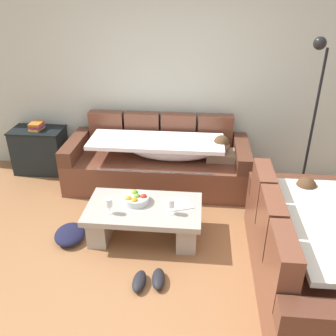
{
  "coord_description": "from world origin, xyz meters",
  "views": [
    {
      "loc": [
        0.38,
        -2.69,
        2.47
      ],
      "look_at": [
        0.03,
        1.03,
        0.55
      ],
      "focal_mm": 39.02,
      "sensor_mm": 36.0,
      "label": 1
    }
  ],
  "objects_px": {
    "fruit_bowl": "(136,199)",
    "side_cabinet": "(40,150)",
    "couch_along_wall": "(160,162)",
    "open_magazine": "(178,204)",
    "coffee_table": "(144,218)",
    "floor_lamp": "(312,111)",
    "wine_glass_near_right": "(171,204)",
    "book_stack_on_cabinet": "(37,126)",
    "couch_near_window": "(307,252)",
    "pair_of_shoes": "(149,280)",
    "crumpled_garment": "(70,234)",
    "wine_glass_near_left": "(109,203)"
  },
  "relations": [
    {
      "from": "fruit_bowl",
      "to": "side_cabinet",
      "type": "height_order",
      "value": "side_cabinet"
    },
    {
      "from": "couch_along_wall",
      "to": "open_magazine",
      "type": "xyz_separation_m",
      "value": [
        0.31,
        -1.1,
        0.05
      ]
    },
    {
      "from": "coffee_table",
      "to": "fruit_bowl",
      "type": "xyz_separation_m",
      "value": [
        -0.1,
        0.08,
        0.18
      ]
    },
    {
      "from": "fruit_bowl",
      "to": "open_magazine",
      "type": "distance_m",
      "value": 0.45
    },
    {
      "from": "open_magazine",
      "to": "floor_lamp",
      "type": "relative_size",
      "value": 0.14
    },
    {
      "from": "wine_glass_near_right",
      "to": "book_stack_on_cabinet",
      "type": "height_order",
      "value": "book_stack_on_cabinet"
    },
    {
      "from": "side_cabinet",
      "to": "book_stack_on_cabinet",
      "type": "relative_size",
      "value": 3.1
    },
    {
      "from": "couch_near_window",
      "to": "pair_of_shoes",
      "type": "relative_size",
      "value": 6.0
    },
    {
      "from": "crumpled_garment",
      "to": "side_cabinet",
      "type": "bearing_deg",
      "value": 121.31
    },
    {
      "from": "wine_glass_near_right",
      "to": "book_stack_on_cabinet",
      "type": "bearing_deg",
      "value": 143.33
    },
    {
      "from": "crumpled_garment",
      "to": "coffee_table",
      "type": "bearing_deg",
      "value": 9.12
    },
    {
      "from": "side_cabinet",
      "to": "crumpled_garment",
      "type": "relative_size",
      "value": 1.8
    },
    {
      "from": "coffee_table",
      "to": "floor_lamp",
      "type": "xyz_separation_m",
      "value": [
        1.85,
        1.11,
        0.88
      ]
    },
    {
      "from": "fruit_bowl",
      "to": "wine_glass_near_left",
      "type": "xyz_separation_m",
      "value": [
        -0.23,
        -0.22,
        0.07
      ]
    },
    {
      "from": "wine_glass_near_left",
      "to": "open_magazine",
      "type": "relative_size",
      "value": 0.59
    },
    {
      "from": "wine_glass_near_right",
      "to": "floor_lamp",
      "type": "height_order",
      "value": "floor_lamp"
    },
    {
      "from": "coffee_table",
      "to": "book_stack_on_cabinet",
      "type": "bearing_deg",
      "value": 140.78
    },
    {
      "from": "wine_glass_near_right",
      "to": "coffee_table",
      "type": "bearing_deg",
      "value": 161.69
    },
    {
      "from": "couch_along_wall",
      "to": "wine_glass_near_left",
      "type": "height_order",
      "value": "couch_along_wall"
    },
    {
      "from": "wine_glass_near_left",
      "to": "pair_of_shoes",
      "type": "bearing_deg",
      "value": -49.44
    },
    {
      "from": "couch_near_window",
      "to": "crumpled_garment",
      "type": "distance_m",
      "value": 2.38
    },
    {
      "from": "book_stack_on_cabinet",
      "to": "crumpled_garment",
      "type": "distance_m",
      "value": 1.88
    },
    {
      "from": "pair_of_shoes",
      "to": "crumpled_garment",
      "type": "distance_m",
      "value": 1.09
    },
    {
      "from": "coffee_table",
      "to": "open_magazine",
      "type": "xyz_separation_m",
      "value": [
        0.35,
        0.07,
        0.15
      ]
    },
    {
      "from": "couch_near_window",
      "to": "wine_glass_near_right",
      "type": "xyz_separation_m",
      "value": [
        -1.25,
        0.42,
        0.16
      ]
    },
    {
      "from": "coffee_table",
      "to": "open_magazine",
      "type": "relative_size",
      "value": 4.29
    },
    {
      "from": "couch_along_wall",
      "to": "wine_glass_near_right",
      "type": "bearing_deg",
      "value": -78.61
    },
    {
      "from": "open_magazine",
      "to": "pair_of_shoes",
      "type": "distance_m",
      "value": 0.86
    },
    {
      "from": "fruit_bowl",
      "to": "pair_of_shoes",
      "type": "xyz_separation_m",
      "value": [
        0.24,
        -0.77,
        -0.38
      ]
    },
    {
      "from": "couch_along_wall",
      "to": "pair_of_shoes",
      "type": "xyz_separation_m",
      "value": [
        0.1,
        -1.86,
        -0.29
      ]
    },
    {
      "from": "wine_glass_near_right",
      "to": "open_magazine",
      "type": "height_order",
      "value": "wine_glass_near_right"
    },
    {
      "from": "open_magazine",
      "to": "crumpled_garment",
      "type": "height_order",
      "value": "open_magazine"
    },
    {
      "from": "fruit_bowl",
      "to": "coffee_table",
      "type": "bearing_deg",
      "value": -39.92
    },
    {
      "from": "couch_near_window",
      "to": "pair_of_shoes",
      "type": "height_order",
      "value": "couch_near_window"
    },
    {
      "from": "couch_near_window",
      "to": "floor_lamp",
      "type": "bearing_deg",
      "value": -10.67
    },
    {
      "from": "fruit_bowl",
      "to": "wine_glass_near_left",
      "type": "height_order",
      "value": "wine_glass_near_left"
    },
    {
      "from": "book_stack_on_cabinet",
      "to": "couch_near_window",
      "type": "bearing_deg",
      "value": -30.47
    },
    {
      "from": "book_stack_on_cabinet",
      "to": "pair_of_shoes",
      "type": "distance_m",
      "value": 2.86
    },
    {
      "from": "pair_of_shoes",
      "to": "side_cabinet",
      "type": "bearing_deg",
      "value": 131.69
    },
    {
      "from": "couch_along_wall",
      "to": "book_stack_on_cabinet",
      "type": "bearing_deg",
      "value": 172.69
    },
    {
      "from": "couch_near_window",
      "to": "book_stack_on_cabinet",
      "type": "xyz_separation_m",
      "value": [
        -3.24,
        1.91,
        0.36
      ]
    },
    {
      "from": "fruit_bowl",
      "to": "crumpled_garment",
      "type": "xyz_separation_m",
      "value": [
        -0.69,
        -0.21,
        -0.36
      ]
    },
    {
      "from": "fruit_bowl",
      "to": "open_magazine",
      "type": "xyz_separation_m",
      "value": [
        0.45,
        -0.01,
        -0.04
      ]
    },
    {
      "from": "couch_near_window",
      "to": "pair_of_shoes",
      "type": "bearing_deg",
      "value": 97.1
    },
    {
      "from": "open_magazine",
      "to": "side_cabinet",
      "type": "distance_m",
      "value": 2.45
    },
    {
      "from": "wine_glass_near_left",
      "to": "crumpled_garment",
      "type": "distance_m",
      "value": 0.64
    },
    {
      "from": "couch_along_wall",
      "to": "wine_glass_near_left",
      "type": "distance_m",
      "value": 1.37
    },
    {
      "from": "wine_glass_near_right",
      "to": "side_cabinet",
      "type": "xyz_separation_m",
      "value": [
        -2.01,
        1.49,
        -0.17
      ]
    },
    {
      "from": "open_magazine",
      "to": "coffee_table",
      "type": "bearing_deg",
      "value": 170.22
    },
    {
      "from": "open_magazine",
      "to": "wine_glass_near_left",
      "type": "bearing_deg",
      "value": 176.93
    }
  ]
}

